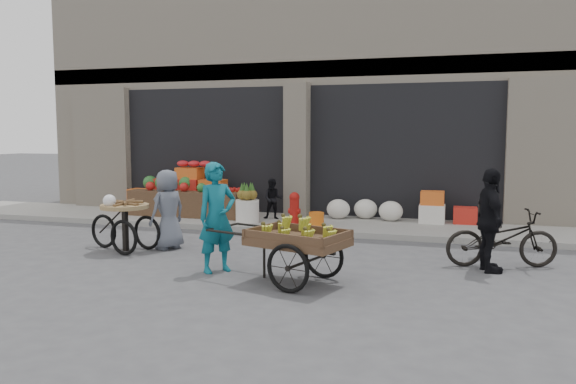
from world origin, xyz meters
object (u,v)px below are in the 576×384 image
(seated_person, at_px, (273,199))
(cyclist, at_px, (490,220))
(pineapple_bin, at_px, (247,211))
(fire_hydrant, at_px, (294,207))
(banana_cart, at_px, (295,236))
(orange_bucket, at_px, (316,219))
(bicycle, at_px, (501,238))
(vendor_woman, at_px, (217,217))
(vendor_grey, at_px, (168,209))
(tricycle_cart, at_px, (125,219))

(seated_person, relative_size, cyclist, 0.59)
(pineapple_bin, distance_m, fire_hydrant, 1.11)
(fire_hydrant, xyz_separation_m, banana_cart, (1.19, -4.11, 0.17))
(fire_hydrant, distance_m, banana_cart, 4.28)
(orange_bucket, bearing_deg, seated_person, 149.74)
(seated_person, bearing_deg, bicycle, -41.50)
(bicycle, bearing_deg, seated_person, 44.05)
(cyclist, bearing_deg, fire_hydrant, 40.88)
(vendor_woman, bearing_deg, pineapple_bin, 54.05)
(fire_hydrant, height_order, vendor_grey, vendor_grey)
(seated_person, relative_size, bicycle, 0.54)
(seated_person, relative_size, tricycle_cart, 0.64)
(banana_cart, bearing_deg, seated_person, 128.59)
(fire_hydrant, relative_size, bicycle, 0.41)
(banana_cart, relative_size, cyclist, 1.51)
(tricycle_cart, bearing_deg, pineapple_bin, 81.38)
(vendor_woman, relative_size, bicycle, 0.97)
(vendor_woman, height_order, vendor_grey, vendor_woman)
(seated_person, bearing_deg, pineapple_bin, -133.69)
(pineapple_bin, height_order, bicycle, bicycle)
(orange_bucket, relative_size, cyclist, 0.20)
(pineapple_bin, relative_size, cyclist, 0.33)
(vendor_grey, relative_size, cyclist, 0.92)
(vendor_woman, bearing_deg, tricycle_cart, 107.04)
(tricycle_cart, height_order, vendor_grey, vendor_grey)
(pineapple_bin, relative_size, vendor_grey, 0.36)
(fire_hydrant, height_order, cyclist, cyclist)
(bicycle, height_order, cyclist, cyclist)
(pineapple_bin, relative_size, orange_bucket, 1.62)
(vendor_grey, distance_m, cyclist, 5.47)
(tricycle_cart, xyz_separation_m, bicycle, (6.31, 0.66, -0.11))
(vendor_woman, bearing_deg, orange_bucket, 30.50)
(pineapple_bin, bearing_deg, fire_hydrant, -2.60)
(orange_bucket, bearing_deg, bicycle, -31.92)
(orange_bucket, xyz_separation_m, cyclist, (3.32, -2.59, 0.51))
(orange_bucket, distance_m, cyclist, 4.24)
(orange_bucket, bearing_deg, vendor_woman, -99.12)
(bicycle, distance_m, cyclist, 0.56)
(banana_cart, height_order, bicycle, banana_cart)
(bicycle, xyz_separation_m, cyclist, (-0.20, -0.40, 0.33))
(banana_cart, distance_m, cyclist, 3.01)
(cyclist, bearing_deg, seated_person, 39.48)
(bicycle, bearing_deg, tricycle_cart, 81.57)
(vendor_woman, xyz_separation_m, tricycle_cart, (-2.19, 0.91, -0.27))
(seated_person, height_order, vendor_woman, vendor_woman)
(seated_person, bearing_deg, banana_cart, -78.30)
(vendor_grey, bearing_deg, seated_person, -173.18)
(seated_person, relative_size, vendor_woman, 0.56)
(cyclist, bearing_deg, orange_bucket, 37.57)
(orange_bucket, bearing_deg, fire_hydrant, 174.29)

